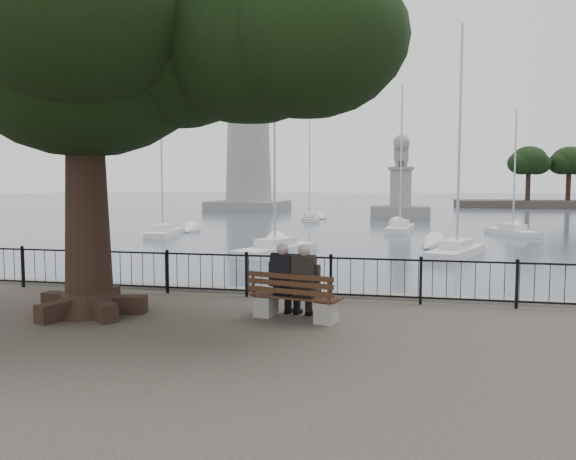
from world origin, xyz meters
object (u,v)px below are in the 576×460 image
(bench, at_px, (294,303))
(lighthouse, at_px, (248,116))
(person_right, at_px, (307,285))
(lion_monument, at_px, (401,197))
(person_left, at_px, (286,283))
(tree, at_px, (122,34))

(bench, relative_size, lighthouse, 0.06)
(person_right, xyz_separation_m, lighthouse, (-18.79, 61.41, 10.73))
(bench, xyz_separation_m, lion_monument, (1.45, 49.39, 0.85))
(lighthouse, bearing_deg, person_right, -72.99)
(person_left, height_order, person_right, same)
(person_right, height_order, tree, tree)
(tree, height_order, lion_monument, tree)
(person_left, distance_m, person_right, 0.46)
(person_right, distance_m, lion_monument, 49.36)
(person_right, bearing_deg, tree, -176.30)
(person_left, bearing_deg, tree, -173.93)
(tree, xyz_separation_m, lion_monument, (4.91, 49.58, -4.44))
(bench, height_order, lion_monument, lion_monument)
(person_right, bearing_deg, bench, -168.19)
(person_left, height_order, lion_monument, lion_monument)
(lion_monument, bearing_deg, lighthouse, 148.90)
(bench, xyz_separation_m, tree, (-3.46, -0.19, 5.30))
(person_left, relative_size, tree, 0.14)
(tree, bearing_deg, person_left, 6.07)
(bench, bearing_deg, tree, -176.87)
(person_left, relative_size, lion_monument, 0.17)
(bench, height_order, person_right, person_right)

